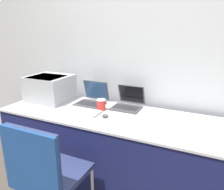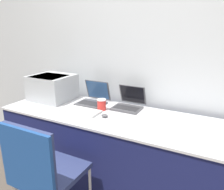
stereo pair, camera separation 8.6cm
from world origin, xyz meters
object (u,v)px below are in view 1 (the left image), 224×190
at_px(printer, 50,87).
at_px(mouse, 105,116).
at_px(external_keyboard, 80,111).
at_px(laptop_left, 92,99).
at_px(chair, 44,169).
at_px(coffee_cup, 101,105).
at_px(laptop_right, 128,103).

relative_size(printer, mouse, 7.16).
distance_m(external_keyboard, mouse, 0.28).
distance_m(printer, laptop_left, 0.51).
distance_m(laptop_left, mouse, 0.42).
relative_size(printer, chair, 0.48).
bearing_deg(coffee_cup, printer, 176.15).
xyz_separation_m(laptop_left, coffee_cup, (0.18, -0.14, 0.00)).
distance_m(printer, coffee_cup, 0.68).
relative_size(external_keyboard, mouse, 6.38).
bearing_deg(printer, laptop_right, 8.97).
xyz_separation_m(external_keyboard, coffee_cup, (0.16, 0.14, 0.05)).
xyz_separation_m(printer, laptop_left, (0.49, 0.09, -0.10)).
height_order(laptop_right, mouse, laptop_right).
distance_m(laptop_left, chair, 1.00).
distance_m(laptop_right, coffee_cup, 0.28).
relative_size(laptop_right, coffee_cup, 2.69).
bearing_deg(printer, chair, -53.10).
height_order(external_keyboard, mouse, mouse).
xyz_separation_m(printer, chair, (0.65, -0.87, -0.31)).
bearing_deg(coffee_cup, laptop_left, 142.90).
height_order(printer, external_keyboard, printer).
bearing_deg(chair, coffee_cup, 88.65).
bearing_deg(mouse, coffee_cup, 128.30).
distance_m(external_keyboard, coffee_cup, 0.22).
distance_m(laptop_right, chair, 1.06).
bearing_deg(printer, external_keyboard, -19.92).
relative_size(laptop_left, external_keyboard, 0.75).
relative_size(mouse, chair, 0.07).
xyz_separation_m(printer, mouse, (0.79, -0.20, -0.14)).
bearing_deg(printer, coffee_cup, -3.85).
bearing_deg(laptop_left, chair, -80.32).
bearing_deg(laptop_left, printer, -169.15).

